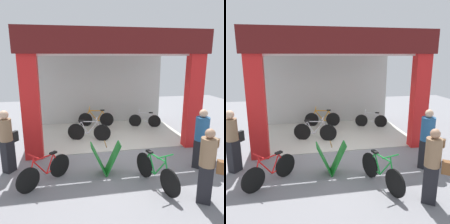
% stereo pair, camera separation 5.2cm
% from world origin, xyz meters
% --- Properties ---
extents(ground_plane, '(19.77, 19.77, 0.00)m').
position_xyz_m(ground_plane, '(0.00, 0.00, 0.00)').
color(ground_plane, gray).
rests_on(ground_plane, ground).
extents(shop_facade, '(6.08, 4.01, 3.98)m').
position_xyz_m(shop_facade, '(0.00, 1.86, 2.13)').
color(shop_facade, beige).
rests_on(shop_facade, ground).
extents(bicycle_inside_0, '(1.59, 0.44, 0.88)m').
position_xyz_m(bicycle_inside_0, '(-0.33, 2.99, 0.35)').
color(bicycle_inside_0, black).
rests_on(bicycle_inside_0, ground).
extents(bicycle_inside_1, '(1.59, 0.57, 0.91)m').
position_xyz_m(bicycle_inside_1, '(-0.84, 1.21, 0.36)').
color(bicycle_inside_1, black).
rests_on(bicycle_inside_1, ground).
extents(bicycle_inside_2, '(1.37, 0.52, 0.79)m').
position_xyz_m(bicycle_inside_2, '(1.82, 2.47, 0.31)').
color(bicycle_inside_2, black).
rests_on(bicycle_inside_2, ground).
extents(bicycle_parked_0, '(0.56, 1.63, 0.92)m').
position_xyz_m(bicycle_parked_0, '(0.48, -2.27, 0.37)').
color(bicycle_parked_0, black).
rests_on(bicycle_parked_0, ground).
extents(bicycle_parked_1, '(1.21, 1.08, 0.87)m').
position_xyz_m(bicycle_parked_1, '(-2.22, -1.67, 0.35)').
color(bicycle_parked_1, black).
rests_on(bicycle_parked_1, ground).
extents(sandwich_board_sign, '(0.82, 0.49, 0.88)m').
position_xyz_m(sandwich_board_sign, '(-0.64, -1.43, 0.44)').
color(sandwich_board_sign, '#197226').
rests_on(sandwich_board_sign, ground).
extents(pedestrian_0, '(0.50, 0.58, 1.76)m').
position_xyz_m(pedestrian_0, '(-3.26, -0.79, 0.91)').
color(pedestrian_0, black).
rests_on(pedestrian_0, ground).
extents(pedestrian_1, '(0.65, 0.56, 1.70)m').
position_xyz_m(pedestrian_1, '(1.30, -3.13, 0.88)').
color(pedestrian_1, black).
rests_on(pedestrian_1, ground).
extents(pedestrian_2, '(0.66, 0.66, 1.74)m').
position_xyz_m(pedestrian_2, '(2.07, -1.63, 0.91)').
color(pedestrian_2, black).
rests_on(pedestrian_2, ground).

